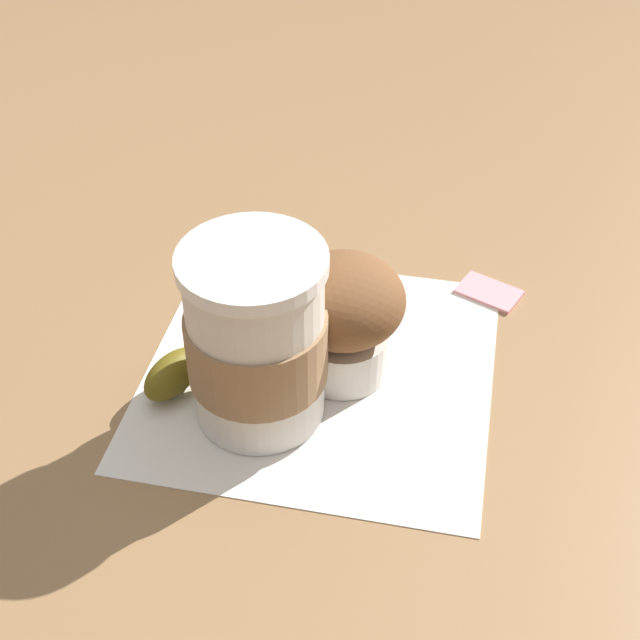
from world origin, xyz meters
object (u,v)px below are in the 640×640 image
object	(u,v)px
sugar_packet	(489,290)
coffee_cup	(257,339)
muffin	(343,314)
banana	(257,328)

from	to	relation	value
sugar_packet	coffee_cup	bearing A→B (deg)	147.22
coffee_cup	muffin	world-z (taller)	coffee_cup
sugar_packet	banana	bearing A→B (deg)	129.97
coffee_cup	muffin	xyz separation A→B (m)	(0.06, -0.04, -0.01)
muffin	banana	world-z (taller)	muffin
banana	sugar_packet	bearing A→B (deg)	-50.03
coffee_cup	banana	world-z (taller)	coffee_cup
muffin	sugar_packet	world-z (taller)	muffin
coffee_cup	muffin	size ratio (longest dim) A/B	1.39
coffee_cup	banana	distance (m)	0.09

